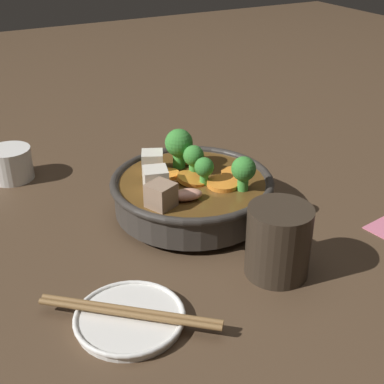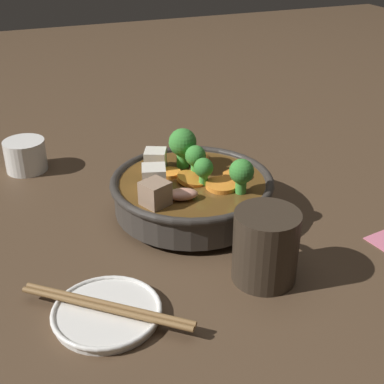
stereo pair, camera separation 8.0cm
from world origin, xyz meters
TOP-DOWN VIEW (x-y plane):
  - ground_plane at (0.00, 0.00)m, footprint 3.00×3.00m
  - stirfry_bowl at (0.00, 0.00)m, footprint 0.25×0.25m
  - side_saucer at (-0.18, 0.18)m, footprint 0.13×0.13m
  - tea_cup at (0.25, 0.22)m, footprint 0.07×0.07m
  - dark_mug at (-0.18, -0.03)m, footprint 0.11×0.08m
  - chopsticks_pair at (-0.18, 0.18)m, footprint 0.15×0.17m

SIDE VIEW (x-z plane):
  - ground_plane at x=0.00m, z-range 0.00..0.00m
  - side_saucer at x=-0.18m, z-range 0.00..0.01m
  - chopsticks_pair at x=-0.18m, z-range 0.01..0.02m
  - tea_cup at x=0.25m, z-range 0.00..0.06m
  - stirfry_bowl at x=0.00m, z-range -0.02..0.10m
  - dark_mug at x=-0.18m, z-range 0.00..0.09m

